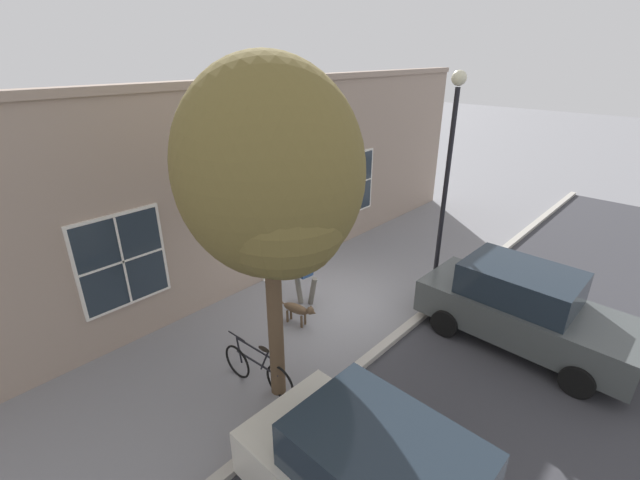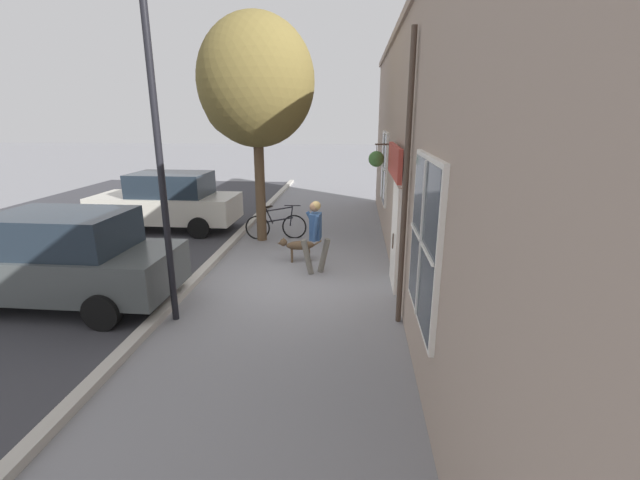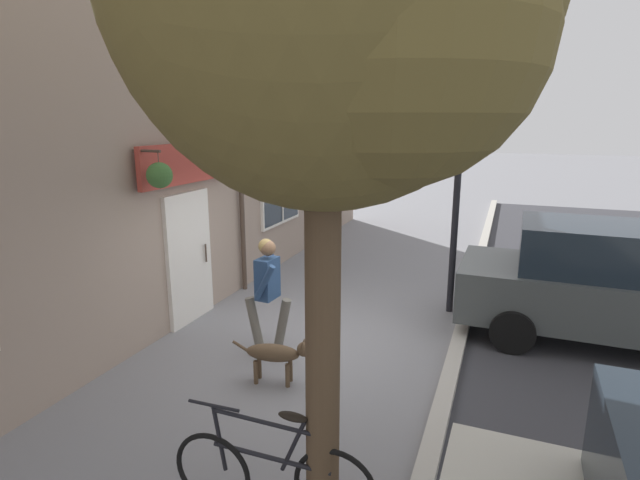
{
  "view_description": "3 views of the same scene",
  "coord_description": "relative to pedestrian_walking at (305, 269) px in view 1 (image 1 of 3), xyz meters",
  "views": [
    {
      "loc": [
        6.04,
        -7.1,
        5.84
      ],
      "look_at": [
        -0.72,
        0.25,
        1.43
      ],
      "focal_mm": 24.0,
      "sensor_mm": 36.0,
      "label": 1
    },
    {
      "loc": [
        -1.33,
        8.43,
        3.39
      ],
      "look_at": [
        -0.74,
        1.28,
        1.3
      ],
      "focal_mm": 24.0,
      "sensor_mm": 36.0,
      "label": 2
    },
    {
      "loc": [
        2.5,
        -6.35,
        3.21
      ],
      "look_at": [
        -0.2,
        0.71,
        1.36
      ],
      "focal_mm": 28.0,
      "sensor_mm": 36.0,
      "label": 3
    }
  ],
  "objects": [
    {
      "name": "street_tree_by_curb",
      "position": [
        1.85,
        -2.56,
        3.14
      ],
      "size": [
        3.02,
        2.72,
        5.9
      ],
      "color": "brown",
      "rests_on": "ground_plane"
    },
    {
      "name": "street_lamp",
      "position": [
        2.21,
        2.44,
        2.55
      ],
      "size": [
        0.32,
        0.32,
        5.5
      ],
      "color": "black",
      "rests_on": "ground_plane"
    },
    {
      "name": "curb_and_road",
      "position": [
        6.34,
        0.53,
        -0.96
      ],
      "size": [
        10.1,
        28.0,
        0.12
      ],
      "color": "#B2ADA3",
      "rests_on": "ground_plane"
    },
    {
      "name": "parked_car_mid_block",
      "position": [
        4.49,
        2.01,
        -0.09
      ],
      "size": [
        4.33,
        2.0,
        1.75
      ],
      "color": "#474C4C",
      "rests_on": "ground_plane"
    },
    {
      "name": "ground_plane",
      "position": [
        0.49,
        0.53,
        -0.97
      ],
      "size": [
        90.0,
        90.0,
        0.0
      ],
      "primitive_type": "plane",
      "color": "gray"
    },
    {
      "name": "pedestrian_walking",
      "position": [
        0.0,
        0.0,
        0.0
      ],
      "size": [
        0.66,
        0.57,
        1.64
      ],
      "color": "#6B665B",
      "rests_on": "ground_plane"
    },
    {
      "name": "storefront_facade",
      "position": [
        -1.85,
        0.52,
        1.67
      ],
      "size": [
        0.95,
        18.0,
        5.3
      ],
      "color": "gray",
      "rests_on": "ground_plane"
    },
    {
      "name": "dog_on_leash",
      "position": [
        0.5,
        -0.76,
        -0.58
      ],
      "size": [
        1.08,
        0.35,
        0.6
      ],
      "color": "brown",
      "rests_on": "ground_plane"
    },
    {
      "name": "leaning_bicycle",
      "position": [
        1.37,
        -2.69,
        -0.6
      ],
      "size": [
        1.73,
        0.24,
        1.0
      ],
      "color": "black",
      "rests_on": "ground_plane"
    }
  ]
}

